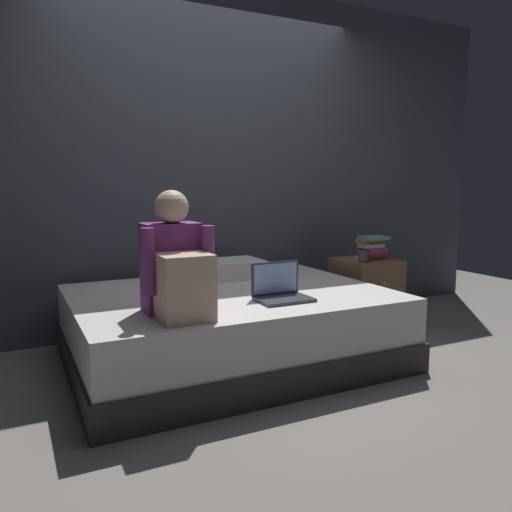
{
  "coord_description": "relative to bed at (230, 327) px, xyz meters",
  "views": [
    {
      "loc": [
        -1.47,
        -2.62,
        1.14
      ],
      "look_at": [
        -0.11,
        0.1,
        0.71
      ],
      "focal_mm": 35.26,
      "sensor_mm": 36.0,
      "label": 1
    }
  ],
  "objects": [
    {
      "name": "mug",
      "position": [
        1.17,
        0.13,
        0.37
      ],
      "size": [
        0.08,
        0.08,
        0.09
      ],
      "primitive_type": "cylinder",
      "color": "#3D3D42",
      "rests_on": "nightstand"
    },
    {
      "name": "book_stack",
      "position": [
        1.33,
        0.23,
        0.42
      ],
      "size": [
        0.23,
        0.17,
        0.19
      ],
      "color": "beige",
      "rests_on": "nightstand"
    },
    {
      "name": "person_sitting",
      "position": [
        -0.48,
        -0.41,
        0.49
      ],
      "size": [
        0.39,
        0.44,
        0.66
      ],
      "color": "#75337A",
      "rests_on": "bed"
    },
    {
      "name": "laptop",
      "position": [
        0.18,
        -0.35,
        0.29
      ],
      "size": [
        0.32,
        0.23,
        0.22
      ],
      "color": "#333842",
      "rests_on": "bed"
    },
    {
      "name": "ground_plane",
      "position": [
        0.2,
        -0.3,
        -0.23
      ],
      "size": [
        8.0,
        8.0,
        0.0
      ],
      "primitive_type": "plane",
      "color": "gray"
    },
    {
      "name": "wall_back",
      "position": [
        0.2,
        0.9,
        1.12
      ],
      "size": [
        5.6,
        0.1,
        2.7
      ],
      "primitive_type": "cube",
      "color": "#424751",
      "rests_on": "ground_plane"
    },
    {
      "name": "bed",
      "position": [
        0.0,
        0.0,
        0.0
      ],
      "size": [
        2.0,
        1.5,
        0.46
      ],
      "color": "#332D2B",
      "rests_on": "ground_plane"
    },
    {
      "name": "pillow",
      "position": [
        0.15,
        0.45,
        0.3
      ],
      "size": [
        0.56,
        0.36,
        0.13
      ],
      "primitive_type": "cube",
      "color": "silver",
      "rests_on": "bed"
    },
    {
      "name": "nightstand",
      "position": [
        1.3,
        0.25,
        0.05
      ],
      "size": [
        0.44,
        0.46,
        0.55
      ],
      "color": "brown",
      "rests_on": "ground_plane"
    }
  ]
}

